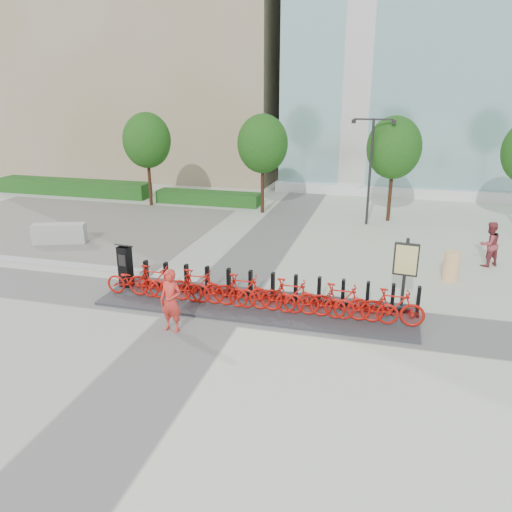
% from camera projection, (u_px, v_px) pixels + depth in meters
% --- Properties ---
extents(ground, '(120.00, 120.00, 0.00)m').
position_uv_depth(ground, '(212.00, 305.00, 15.28)').
color(ground, beige).
extents(gravel_patch, '(14.00, 14.00, 0.00)m').
position_uv_depth(gravel_patch, '(67.00, 225.00, 24.16)').
color(gravel_patch, '#59544F').
rests_on(gravel_patch, ground).
extents(hedge_a, '(10.00, 1.40, 0.90)m').
position_uv_depth(hedge_a, '(74.00, 187.00, 30.95)').
color(hedge_a, '#214C1E').
rests_on(hedge_a, ground).
extents(hedge_b, '(6.00, 1.20, 0.70)m').
position_uv_depth(hedge_b, '(208.00, 198.00, 28.47)').
color(hedge_b, '#214C1E').
rests_on(hedge_b, ground).
extents(tree_0, '(2.60, 2.60, 5.10)m').
position_uv_depth(tree_0, '(147.00, 141.00, 27.08)').
color(tree_0, '#351C11').
rests_on(tree_0, ground).
extents(tree_1, '(2.60, 2.60, 5.10)m').
position_uv_depth(tree_1, '(263.00, 144.00, 25.46)').
color(tree_1, '#351C11').
rests_on(tree_1, ground).
extents(tree_2, '(2.60, 2.60, 5.10)m').
position_uv_depth(tree_2, '(394.00, 148.00, 23.85)').
color(tree_2, '#351C11').
rests_on(tree_2, ground).
extents(streetlamp, '(2.00, 0.20, 5.00)m').
position_uv_depth(streetlamp, '(371.00, 159.00, 23.33)').
color(streetlamp, black).
rests_on(streetlamp, ground).
extents(dock_pad, '(9.60, 2.40, 0.08)m').
position_uv_depth(dock_pad, '(255.00, 305.00, 15.22)').
color(dock_pad, '#333438').
rests_on(dock_pad, ground).
extents(dock_rail_posts, '(8.74, 0.50, 0.85)m').
position_uv_depth(dock_rail_posts, '(272.00, 287.00, 15.40)').
color(dock_rail_posts, black).
rests_on(dock_rail_posts, dock_pad).
extents(bike_0, '(1.81, 0.63, 0.95)m').
position_uv_depth(bike_0, '(133.00, 281.00, 15.70)').
color(bike_0, '#B00F07').
rests_on(bike_0, dock_pad).
extents(bike_1, '(1.75, 0.50, 1.05)m').
position_uv_depth(bike_1, '(154.00, 282.00, 15.51)').
color(bike_1, '#B00F07').
rests_on(bike_1, dock_pad).
extents(bike_2, '(1.81, 0.63, 0.95)m').
position_uv_depth(bike_2, '(175.00, 286.00, 15.34)').
color(bike_2, '#B00F07').
rests_on(bike_2, dock_pad).
extents(bike_3, '(1.75, 0.50, 1.05)m').
position_uv_depth(bike_3, '(197.00, 286.00, 15.15)').
color(bike_3, '#B00F07').
rests_on(bike_3, dock_pad).
extents(bike_4, '(1.81, 0.63, 0.95)m').
position_uv_depth(bike_4, '(219.00, 290.00, 14.99)').
color(bike_4, '#B00F07').
rests_on(bike_4, dock_pad).
extents(bike_5, '(1.75, 0.50, 1.05)m').
position_uv_depth(bike_5, '(242.00, 291.00, 14.79)').
color(bike_5, '#B00F07').
rests_on(bike_5, dock_pad).
extents(bike_6, '(1.81, 0.63, 0.95)m').
position_uv_depth(bike_6, '(266.00, 295.00, 14.63)').
color(bike_6, '#B00F07').
rests_on(bike_6, dock_pad).
extents(bike_7, '(1.75, 0.50, 1.05)m').
position_uv_depth(bike_7, '(290.00, 296.00, 14.43)').
color(bike_7, '#B00F07').
rests_on(bike_7, dock_pad).
extents(bike_8, '(1.81, 0.63, 0.95)m').
position_uv_depth(bike_8, '(315.00, 300.00, 14.27)').
color(bike_8, '#B00F07').
rests_on(bike_8, dock_pad).
extents(bike_9, '(1.75, 0.50, 1.05)m').
position_uv_depth(bike_9, '(340.00, 301.00, 14.08)').
color(bike_9, '#B00F07').
rests_on(bike_9, dock_pad).
extents(bike_10, '(1.81, 0.63, 0.95)m').
position_uv_depth(bike_10, '(366.00, 306.00, 13.92)').
color(bike_10, '#B00F07').
rests_on(bike_10, dock_pad).
extents(bike_11, '(1.75, 0.50, 1.05)m').
position_uv_depth(bike_11, '(393.00, 307.00, 13.72)').
color(bike_11, '#B00F07').
rests_on(bike_11, dock_pad).
extents(kiosk, '(0.51, 0.45, 1.49)m').
position_uv_depth(kiosk, '(125.00, 266.00, 16.36)').
color(kiosk, black).
rests_on(kiosk, dock_pad).
extents(worker_red, '(0.70, 0.51, 1.77)m').
position_uv_depth(worker_red, '(171.00, 301.00, 13.44)').
color(worker_red, red).
rests_on(worker_red, ground).
extents(pedestrian, '(1.04, 1.00, 1.69)m').
position_uv_depth(pedestrian, '(489.00, 244.00, 18.41)').
color(pedestrian, maroon).
rests_on(pedestrian, ground).
extents(construction_barrel, '(0.65, 0.65, 1.04)m').
position_uv_depth(construction_barrel, '(451.00, 266.00, 17.11)').
color(construction_barrel, orange).
rests_on(construction_barrel, ground).
extents(jersey_barrier, '(2.25, 1.31, 0.84)m').
position_uv_depth(jersey_barrier, '(59.00, 234.00, 21.25)').
color(jersey_barrier, '#A8A7A2').
rests_on(jersey_barrier, ground).
extents(map_sign, '(0.73, 0.19, 2.20)m').
position_uv_depth(map_sign, '(406.00, 262.00, 14.66)').
color(map_sign, black).
rests_on(map_sign, ground).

